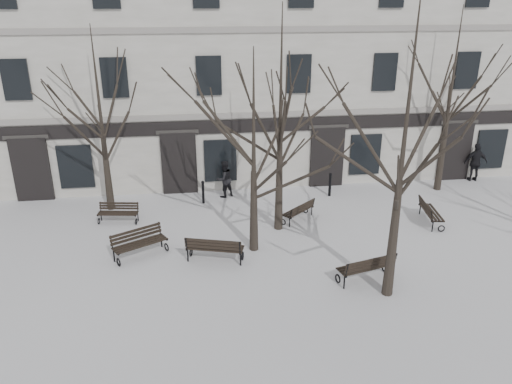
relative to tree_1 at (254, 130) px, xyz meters
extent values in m
plane|color=silver|center=(0.83, -1.93, -4.50)|extent=(100.00, 100.00, 0.00)
cube|color=beige|center=(0.83, 11.07, 1.00)|extent=(40.00, 10.00, 11.00)
cube|color=gray|center=(0.83, 6.04, -0.90)|extent=(40.00, 0.12, 0.25)
cube|color=gray|center=(0.83, 6.04, 2.80)|extent=(40.00, 0.12, 0.25)
cube|color=black|center=(0.83, 6.03, -1.40)|extent=(40.00, 0.10, 0.60)
cube|color=black|center=(-9.17, 6.01, -3.05)|extent=(1.60, 0.22, 2.90)
cube|color=#2D2B28|center=(-9.17, 5.97, -1.55)|extent=(1.90, 0.08, 0.18)
cube|color=black|center=(-7.27, 6.02, -3.00)|extent=(1.50, 0.14, 2.00)
cube|color=black|center=(-2.67, 6.01, -3.05)|extent=(1.60, 0.22, 2.90)
cube|color=#2D2B28|center=(-2.67, 5.97, -1.55)|extent=(1.90, 0.08, 0.18)
cube|color=black|center=(-0.77, 6.02, -3.00)|extent=(1.50, 0.14, 2.00)
cube|color=black|center=(4.33, 6.01, -3.05)|extent=(1.60, 0.22, 2.90)
cube|color=#2D2B28|center=(4.33, 5.97, -1.55)|extent=(1.90, 0.08, 0.18)
cube|color=black|center=(6.23, 6.02, -3.00)|extent=(1.50, 0.14, 2.00)
cube|color=black|center=(10.83, 6.01, -3.05)|extent=(1.60, 0.22, 2.90)
cube|color=#2D2B28|center=(10.83, 5.97, -1.55)|extent=(1.90, 0.08, 0.18)
cube|color=black|center=(12.73, 6.02, -3.00)|extent=(1.50, 0.14, 2.00)
cube|color=black|center=(-9.17, 6.02, 0.90)|extent=(1.10, 0.14, 1.70)
cube|color=black|center=(-5.17, 6.02, 0.90)|extent=(1.10, 0.14, 1.70)
cube|color=black|center=(-1.17, 6.02, 0.90)|extent=(1.10, 0.14, 1.70)
cube|color=black|center=(2.83, 6.02, 0.90)|extent=(1.10, 0.14, 1.70)
cube|color=black|center=(6.83, 6.02, 0.90)|extent=(1.10, 0.14, 1.70)
cube|color=black|center=(10.83, 6.02, 0.90)|extent=(1.10, 0.14, 1.70)
cone|color=black|center=(0.00, 0.00, -2.99)|extent=(0.34, 0.34, 3.03)
cone|color=black|center=(3.74, -3.46, -2.60)|extent=(0.34, 0.34, 3.80)
cone|color=black|center=(-5.68, 4.50, -2.89)|extent=(0.34, 0.34, 3.22)
cone|color=black|center=(1.20, 1.60, -2.72)|extent=(0.34, 0.34, 3.56)
cone|color=black|center=(9.50, 4.78, -2.76)|extent=(0.34, 0.34, 3.49)
torus|color=black|center=(-4.77, -0.59, -4.35)|extent=(0.20, 0.30, 0.31)
cylinder|color=black|center=(-4.96, -0.25, -4.26)|extent=(0.05, 0.05, 0.48)
cube|color=black|center=(-4.86, -0.42, -4.02)|extent=(0.33, 0.54, 0.05)
torus|color=black|center=(-3.17, 0.30, -4.35)|extent=(0.20, 0.30, 0.31)
cylinder|color=black|center=(-3.36, 0.64, -4.26)|extent=(0.05, 0.05, 0.48)
cube|color=black|center=(-3.26, 0.47, -4.02)|extent=(0.33, 0.54, 0.05)
cube|color=black|center=(-3.95, -0.18, -4.00)|extent=(1.74, 1.03, 0.04)
cube|color=black|center=(-4.02, -0.05, -4.00)|extent=(1.74, 1.03, 0.04)
cube|color=black|center=(-4.10, 0.08, -4.00)|extent=(1.74, 1.03, 0.04)
cube|color=black|center=(-4.17, 0.21, -4.00)|extent=(1.74, 1.03, 0.04)
cube|color=black|center=(-4.19, 0.25, -3.86)|extent=(1.71, 0.97, 0.10)
cube|color=black|center=(-4.20, 0.27, -3.73)|extent=(1.71, 0.97, 0.10)
cube|color=black|center=(-4.21, 0.29, -3.60)|extent=(1.71, 0.97, 0.10)
cylinder|color=black|center=(-5.00, -0.18, -3.80)|extent=(0.11, 0.16, 0.54)
cylinder|color=black|center=(-3.40, 0.71, -3.80)|extent=(0.11, 0.16, 0.54)
torus|color=black|center=(-0.50, -0.74, -4.35)|extent=(0.14, 0.32, 0.32)
cylinder|color=black|center=(-0.61, -1.12, -4.25)|extent=(0.06, 0.06, 0.50)
cube|color=black|center=(-0.55, -0.93, -4.01)|extent=(0.23, 0.60, 0.06)
torus|color=black|center=(-2.29, -0.20, -4.35)|extent=(0.14, 0.32, 0.32)
cylinder|color=black|center=(-2.40, -0.58, -4.25)|extent=(0.06, 0.06, 0.50)
cube|color=black|center=(-2.35, -0.39, -4.01)|extent=(0.23, 0.60, 0.06)
cube|color=black|center=(-1.38, -0.43, -3.98)|extent=(1.93, 0.66, 0.04)
cube|color=black|center=(-1.43, -0.58, -3.98)|extent=(1.93, 0.66, 0.04)
cube|color=black|center=(-1.47, -0.72, -3.98)|extent=(1.93, 0.66, 0.04)
cube|color=black|center=(-1.51, -0.87, -3.98)|extent=(1.93, 0.66, 0.04)
cube|color=black|center=(-1.53, -0.91, -3.84)|extent=(1.91, 0.60, 0.10)
cube|color=black|center=(-1.53, -0.94, -3.71)|extent=(1.91, 0.60, 0.10)
cube|color=black|center=(-1.54, -0.96, -3.58)|extent=(1.91, 0.60, 0.10)
cylinder|color=black|center=(-0.64, -1.20, -3.79)|extent=(0.09, 0.16, 0.55)
cylinder|color=black|center=(-2.43, -0.67, -3.79)|extent=(0.09, 0.16, 0.55)
torus|color=black|center=(4.15, -2.17, -4.35)|extent=(0.13, 0.31, 0.31)
cylinder|color=black|center=(4.25, -2.54, -4.26)|extent=(0.05, 0.05, 0.48)
cube|color=black|center=(4.20, -2.36, -4.02)|extent=(0.20, 0.58, 0.05)
torus|color=black|center=(2.39, -2.63, -4.35)|extent=(0.13, 0.31, 0.31)
cylinder|color=black|center=(2.49, -3.00, -4.26)|extent=(0.05, 0.05, 0.48)
cube|color=black|center=(2.44, -2.82, -4.02)|extent=(0.20, 0.58, 0.05)
cube|color=black|center=(3.26, -2.36, -4.00)|extent=(1.88, 0.58, 0.04)
cube|color=black|center=(3.30, -2.51, -4.00)|extent=(1.88, 0.58, 0.04)
cube|color=black|center=(3.34, -2.65, -4.00)|extent=(1.88, 0.58, 0.04)
cube|color=black|center=(3.37, -2.79, -4.00)|extent=(1.88, 0.58, 0.04)
cube|color=black|center=(3.39, -2.84, -3.86)|extent=(1.87, 0.52, 0.10)
cube|color=black|center=(3.39, -2.86, -3.73)|extent=(1.87, 0.52, 0.10)
cube|color=black|center=(3.40, -2.88, -3.61)|extent=(1.87, 0.52, 0.10)
cylinder|color=black|center=(4.27, -2.63, -3.81)|extent=(0.08, 0.16, 0.53)
cylinder|color=black|center=(2.51, -3.09, -3.81)|extent=(0.08, 0.16, 0.53)
torus|color=black|center=(-5.96, 2.97, -4.38)|extent=(0.08, 0.26, 0.26)
cylinder|color=black|center=(-5.92, 3.29, -4.30)|extent=(0.04, 0.04, 0.40)
cube|color=black|center=(-5.94, 3.13, -4.10)|extent=(0.12, 0.49, 0.04)
torus|color=black|center=(-4.46, 2.74, -4.38)|extent=(0.08, 0.26, 0.26)
cylinder|color=black|center=(-4.41, 3.06, -4.30)|extent=(0.04, 0.04, 0.40)
cube|color=black|center=(-4.43, 2.90, -4.10)|extent=(0.12, 0.49, 0.04)
cube|color=black|center=(-5.22, 2.82, -4.08)|extent=(1.61, 0.33, 0.03)
cube|color=black|center=(-5.20, 2.94, -4.08)|extent=(1.61, 0.33, 0.03)
cube|color=black|center=(-5.18, 3.07, -4.08)|extent=(1.61, 0.33, 0.03)
cube|color=black|center=(-5.16, 3.19, -4.08)|extent=(1.61, 0.33, 0.03)
cube|color=black|center=(-5.15, 3.22, -3.96)|extent=(1.60, 0.28, 0.08)
cube|color=black|center=(-5.15, 3.24, -3.86)|extent=(1.60, 0.28, 0.08)
cube|color=black|center=(-5.15, 3.26, -3.75)|extent=(1.60, 0.28, 0.08)
cylinder|color=black|center=(-5.90, 3.36, -3.92)|extent=(0.05, 0.13, 0.45)
cylinder|color=black|center=(-4.40, 3.13, -3.92)|extent=(0.05, 0.13, 0.45)
torus|color=black|center=(2.60, 2.90, -4.38)|extent=(0.21, 0.23, 0.26)
cylinder|color=black|center=(2.82, 2.66, -4.30)|extent=(0.04, 0.04, 0.40)
cube|color=black|center=(2.71, 2.78, -4.10)|extent=(0.36, 0.40, 0.04)
torus|color=black|center=(1.45, 1.90, -4.38)|extent=(0.21, 0.23, 0.26)
cylinder|color=black|center=(1.66, 1.65, -4.30)|extent=(0.04, 0.04, 0.40)
cube|color=black|center=(1.56, 1.78, -4.10)|extent=(0.36, 0.40, 0.04)
cube|color=black|center=(2.00, 2.43, -4.08)|extent=(1.28, 1.12, 0.03)
cube|color=black|center=(2.09, 2.33, -4.08)|extent=(1.28, 1.12, 0.03)
cube|color=black|center=(2.17, 2.24, -4.08)|extent=(1.28, 1.12, 0.03)
cube|color=black|center=(2.25, 2.14, -4.08)|extent=(1.28, 1.12, 0.03)
cube|color=black|center=(2.27, 2.11, -3.96)|extent=(1.24, 1.09, 0.08)
cube|color=black|center=(2.29, 2.10, -3.85)|extent=(1.24, 1.09, 0.08)
cube|color=black|center=(2.30, 2.08, -3.75)|extent=(1.24, 1.09, 0.08)
cylinder|color=black|center=(2.86, 2.60, -3.92)|extent=(0.11, 0.12, 0.45)
cylinder|color=black|center=(1.71, 1.60, -3.92)|extent=(0.11, 0.12, 0.45)
torus|color=black|center=(7.50, 0.42, -4.36)|extent=(0.29, 0.09, 0.29)
cylinder|color=black|center=(7.15, 0.47, -4.28)|extent=(0.05, 0.05, 0.45)
cube|color=black|center=(7.32, 0.45, -4.06)|extent=(0.55, 0.13, 0.05)
torus|color=black|center=(7.75, 2.08, -4.36)|extent=(0.29, 0.09, 0.29)
cylinder|color=black|center=(7.40, 2.14, -4.28)|extent=(0.05, 0.05, 0.45)
cube|color=black|center=(7.57, 2.11, -4.06)|extent=(0.55, 0.13, 0.05)
cube|color=black|center=(7.66, 1.25, -4.04)|extent=(0.35, 1.77, 0.03)
cube|color=black|center=(7.53, 1.27, -4.04)|extent=(0.35, 1.77, 0.03)
cube|color=black|center=(7.39, 1.29, -4.04)|extent=(0.35, 1.77, 0.03)
cube|color=black|center=(7.25, 1.31, -4.04)|extent=(0.35, 1.77, 0.03)
cube|color=black|center=(7.21, 1.31, -3.91)|extent=(0.30, 1.77, 0.09)
cube|color=black|center=(7.19, 1.32, -3.79)|extent=(0.30, 1.77, 0.09)
cube|color=black|center=(7.17, 1.32, -3.67)|extent=(0.30, 1.77, 0.09)
cylinder|color=black|center=(7.07, 0.49, -3.86)|extent=(0.15, 0.06, 0.49)
cylinder|color=black|center=(7.32, 2.15, -3.86)|extent=(0.15, 0.06, 0.49)
cylinder|color=black|center=(-1.67, 4.58, -4.01)|extent=(0.12, 0.12, 0.98)
sphere|color=black|center=(-1.67, 4.58, -3.50)|extent=(0.14, 0.14, 0.14)
cylinder|color=black|center=(4.15, 4.66, -3.99)|extent=(0.12, 0.12, 1.03)
sphere|color=black|center=(4.15, 4.66, -3.45)|extent=(0.14, 0.14, 0.14)
imported|color=black|center=(-0.67, 5.24, -4.50)|extent=(1.05, 0.97, 1.72)
imported|color=black|center=(11.83, 5.67, -4.50)|extent=(1.17, 0.60, 1.92)
camera|label=1|loc=(-2.12, -16.09, 4.25)|focal=35.00mm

